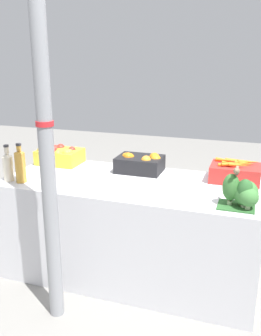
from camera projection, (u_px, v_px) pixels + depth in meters
ground_plane at (130, 271)px, 2.96m from camera, size 10.00×10.00×0.00m
market_table at (131, 228)px, 2.85m from camera, size 1.87×0.81×0.75m
support_pole at (46, 143)px, 2.15m from camera, size 0.10×0.10×2.31m
apple_crate at (59, 155)px, 3.16m from camera, size 0.35×0.27×0.15m
orange_crate at (140, 163)px, 2.94m from camera, size 0.35×0.27×0.15m
carrot_crate at (235, 172)px, 2.72m from camera, size 0.35×0.27×0.16m
broccoli_pile at (243, 193)px, 2.24m from camera, size 0.24×0.18×0.20m
juice_bottle_cloudy at (8, 166)px, 2.72m from camera, size 0.07×0.07×0.27m
juice_bottle_amber at (20, 166)px, 2.68m from camera, size 0.07×0.07×0.29m
sparrow_bird at (237, 171)px, 2.20m from camera, size 0.04×0.14×0.05m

